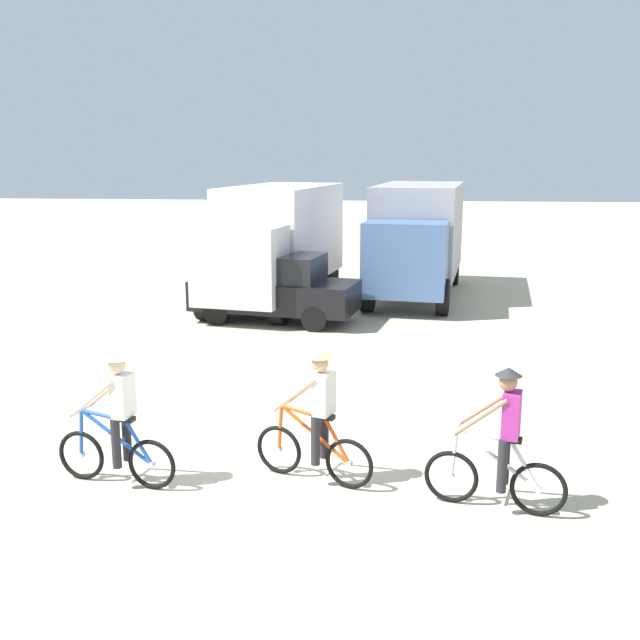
# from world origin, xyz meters

# --- Properties ---
(ground_plane) EXTENTS (120.00, 120.00, 0.00)m
(ground_plane) POSITION_xyz_m (0.00, 0.00, 0.00)
(ground_plane) COLOR beige
(box_truck_avon_van) EXTENTS (3.44, 7.04, 3.35)m
(box_truck_avon_van) POSITION_xyz_m (-1.85, 11.67, 1.87)
(box_truck_avon_van) COLOR white
(box_truck_avon_van) RESTS_ON ground
(box_truck_grey_hauler) EXTENTS (3.21, 6.99, 3.35)m
(box_truck_grey_hauler) POSITION_xyz_m (2.22, 13.20, 1.87)
(box_truck_grey_hauler) COLOR #9E9EA3
(box_truck_grey_hauler) RESTS_ON ground
(sedan_parked) EXTENTS (4.45, 2.51, 1.76)m
(sedan_parked) POSITION_xyz_m (-1.45, 9.15, 0.88)
(sedan_parked) COLOR black
(sedan_parked) RESTS_ON ground
(cyclist_orange_shirt) EXTENTS (1.71, 0.56, 1.82)m
(cyclist_orange_shirt) POSITION_xyz_m (-1.98, -0.73, 0.85)
(cyclist_orange_shirt) COLOR black
(cyclist_orange_shirt) RESTS_ON ground
(cyclist_cowboy_hat) EXTENTS (1.63, 0.76, 1.82)m
(cyclist_cowboy_hat) POSITION_xyz_m (0.59, -0.38, 0.85)
(cyclist_cowboy_hat) COLOR black
(cyclist_cowboy_hat) RESTS_ON ground
(cyclist_near_camera) EXTENTS (1.69, 0.62, 1.82)m
(cyclist_near_camera) POSITION_xyz_m (2.88, -0.96, 0.85)
(cyclist_near_camera) COLOR black
(cyclist_near_camera) RESTS_ON ground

